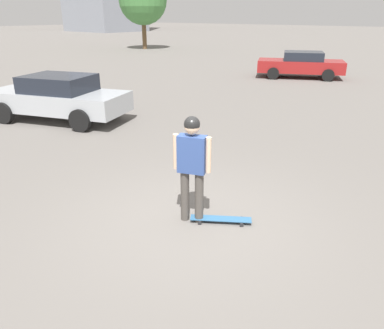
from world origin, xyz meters
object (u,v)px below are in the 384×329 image
person (192,160)px  skateboard (221,219)px  car_parked_near (58,97)px  car_parked_far (301,64)px

person → skateboard: person is taller
person → car_parked_near: person is taller
person → skateboard: (0.41, 0.25, -1.01)m
person → skateboard: size_ratio=1.92×
skateboard → car_parked_far: (-5.67, 14.92, 0.65)m
car_parked_far → car_parked_near: bearing=54.1°
car_parked_near → car_parked_far: 13.25m
skateboard → person: bearing=-3.1°
car_parked_near → car_parked_far: size_ratio=1.01×
skateboard → car_parked_far: car_parked_far is taller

